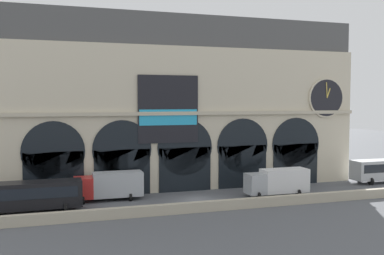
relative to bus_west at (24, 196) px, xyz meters
name	(u,v)px	position (x,y,z in m)	size (l,w,h in m)	color
ground_plane	(198,200)	(18.10, 0.44, -1.78)	(200.00, 200.00, 0.00)	#54565B
quay_parapet_wall	(213,206)	(18.10, -4.63, -1.27)	(90.00, 0.70, 1.03)	#B2A891
station_building	(180,106)	(18.14, 7.53, 8.72)	(47.55, 4.60, 21.74)	beige
bus_west	(24,196)	(0.00, 0.00, 0.00)	(11.00, 3.25, 3.10)	black
box_truck_midwest	(110,185)	(8.70, 3.29, -0.08)	(7.50, 2.91, 3.12)	red
box_truck_mideast	(278,181)	(27.70, -0.30, -0.08)	(7.50, 2.91, 3.12)	#ADB2B7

